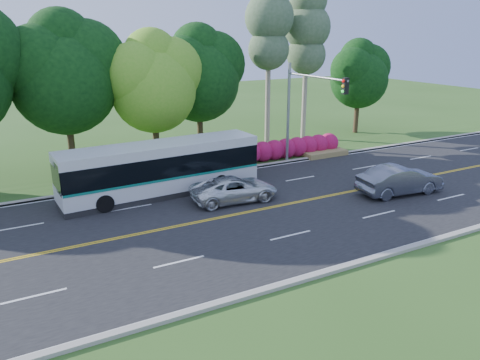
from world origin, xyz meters
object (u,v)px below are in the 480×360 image
traffic_signal (305,101)px  sedan (400,180)px  transit_bus (161,169)px  suv (234,189)px

traffic_signal → sedan: (1.85, -7.02, -3.82)m
traffic_signal → sedan: traffic_signal is taller
transit_bus → sedan: bearing=-31.1°
transit_bus → suv: bearing=-46.1°
traffic_signal → transit_bus: (-10.28, -0.55, -3.16)m
transit_bus → suv: 4.41m
traffic_signal → suv: size_ratio=1.44×
traffic_signal → suv: 8.87m
sedan → suv: (-8.96, 3.50, -0.15)m
suv → traffic_signal: bearing=-58.8°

